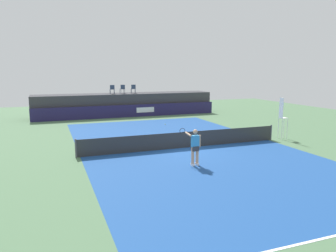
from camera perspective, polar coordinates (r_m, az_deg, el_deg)
The scene contains 13 objects.
ground_plane at distance 21.89m, azimuth -0.22°, elevation -2.11°, with size 48.00×48.00×0.00m, color #4C704C.
court_inner at distance 19.18m, azimuth 2.91°, elevation -3.85°, with size 12.00×22.00×0.00m, color #1C478C.
sponsor_wall at distance 31.72m, azimuth -6.83°, elevation 2.65°, with size 18.00×0.22×1.20m.
spectator_platform at distance 33.40m, azimuth -7.60°, elevation 3.86°, with size 18.00×2.80×2.20m, color #38383D.
spectator_chair_far_left at distance 32.75m, azimuth -9.85°, elevation 6.48°, with size 0.48×0.48×0.89m.
spectator_chair_left at distance 33.06m, azimuth -8.06°, elevation 6.56°, with size 0.46×0.46×0.89m.
spectator_chair_center at distance 33.24m, azimuth -6.16°, elevation 6.62°, with size 0.48×0.48×0.89m.
umpire_chair at distance 22.59m, azimuth 19.53°, elevation 1.77°, with size 0.48×0.48×2.76m.
tennis_net at distance 19.07m, azimuth 2.92°, elevation -2.47°, with size 12.40×0.02×0.95m, color #2D2D2D.
net_post_near at distance 17.59m, azimuth -15.98°, elevation -3.81°, with size 0.10×0.10×1.00m, color #4C4C51.
net_post_far at distance 22.23m, azimuth 17.75°, elevation -1.09°, with size 0.10×0.10×1.00m, color #4C4C51.
tennis_player at distance 15.52m, azimuth 4.74°, elevation -3.52°, with size 0.68×1.12×1.77m.
tennis_ball at distance 27.16m, azimuth -0.50°, elevation 0.31°, with size 0.07×0.07×0.07m, color #D8EA33.
Camera 1 is at (-7.45, -17.08, 4.54)m, focal length 34.46 mm.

